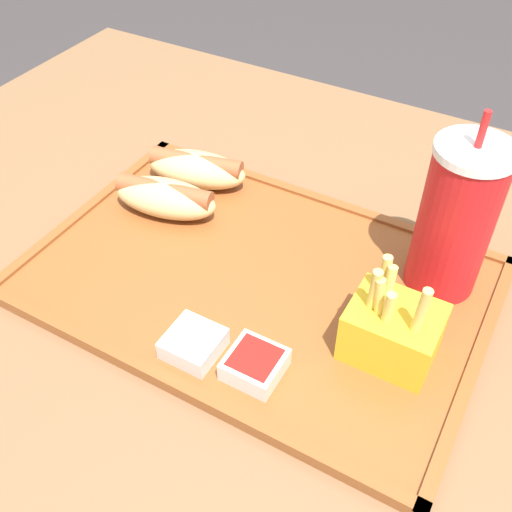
{
  "coord_description": "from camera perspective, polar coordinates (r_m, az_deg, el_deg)",
  "views": [
    {
      "loc": [
        0.2,
        -0.38,
        1.18
      ],
      "look_at": [
        -0.02,
        0.01,
        0.76
      ],
      "focal_mm": 42.0,
      "sensor_mm": 36.0,
      "label": 1
    }
  ],
  "objects": [
    {
      "name": "fries_carton",
      "position": [
        0.56,
        12.8,
        -6.83
      ],
      "size": [
        0.08,
        0.07,
        0.11
      ],
      "color": "gold",
      "rests_on": "food_tray"
    },
    {
      "name": "soda_cup",
      "position": [
        0.61,
        18.5,
        3.29
      ],
      "size": [
        0.07,
        0.07,
        0.2
      ],
      "color": "red",
      "rests_on": "food_tray"
    },
    {
      "name": "dining_table",
      "position": [
        0.93,
        1.01,
        -19.21
      ],
      "size": [
        1.2,
        0.92,
        0.72
      ],
      "color": "brown",
      "rests_on": "ground_plane"
    },
    {
      "name": "food_tray",
      "position": [
        0.64,
        -0.0,
        -2.25
      ],
      "size": [
        0.48,
        0.32,
        0.01
      ],
      "color": "brown",
      "rests_on": "dining_table"
    },
    {
      "name": "hot_dog_far",
      "position": [
        0.75,
        -5.68,
        8.33
      ],
      "size": [
        0.14,
        0.08,
        0.04
      ],
      "color": "#DBB270",
      "rests_on": "food_tray"
    },
    {
      "name": "sauce_cup_mayo",
      "position": [
        0.57,
        -5.99,
        -8.24
      ],
      "size": [
        0.05,
        0.05,
        0.02
      ],
      "color": "silver",
      "rests_on": "food_tray"
    },
    {
      "name": "sauce_cup_ketchup",
      "position": [
        0.55,
        -0.11,
        -10.24
      ],
      "size": [
        0.05,
        0.05,
        0.02
      ],
      "color": "silver",
      "rests_on": "food_tray"
    },
    {
      "name": "hot_dog_near",
      "position": [
        0.71,
        -8.65,
        5.59
      ],
      "size": [
        0.13,
        0.08,
        0.04
      ],
      "color": "#DBB270",
      "rests_on": "food_tray"
    }
  ]
}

